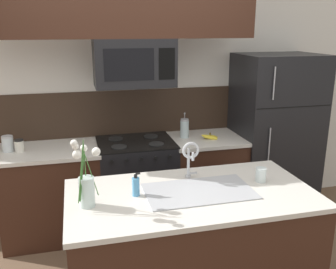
# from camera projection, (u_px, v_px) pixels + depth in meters

# --- Properties ---
(rear_partition) EXTENTS (5.20, 0.10, 2.60)m
(rear_partition) POSITION_uv_depth(u_px,v_px,m) (156.00, 96.00, 4.06)
(rear_partition) COLOR silver
(rear_partition) RESTS_ON ground
(splash_band) EXTENTS (3.32, 0.01, 0.48)m
(splash_band) POSITION_uv_depth(u_px,v_px,m) (130.00, 112.00, 3.98)
(splash_band) COLOR #332319
(splash_band) RESTS_ON rear_partition
(back_counter_left) EXTENTS (0.94, 0.65, 0.91)m
(back_counter_left) POSITION_uv_depth(u_px,v_px,m) (53.00, 193.00, 3.67)
(back_counter_left) COLOR #381E14
(back_counter_left) RESTS_ON ground
(back_counter_right) EXTENTS (0.76, 0.65, 0.91)m
(back_counter_right) POSITION_uv_depth(u_px,v_px,m) (205.00, 178.00, 4.04)
(back_counter_right) COLOR #381E14
(back_counter_right) RESTS_ON ground
(stove_range) EXTENTS (0.76, 0.64, 0.93)m
(stove_range) POSITION_uv_depth(u_px,v_px,m) (137.00, 184.00, 3.87)
(stove_range) COLOR black
(stove_range) RESTS_ON ground
(microwave) EXTENTS (0.74, 0.40, 0.44)m
(microwave) POSITION_uv_depth(u_px,v_px,m) (134.00, 63.00, 3.50)
(microwave) COLOR black
(upper_cabinet_band) EXTENTS (2.41, 0.34, 0.60)m
(upper_cabinet_band) POSITION_uv_depth(u_px,v_px,m) (123.00, 4.00, 3.31)
(upper_cabinet_band) COLOR #381E14
(refrigerator) EXTENTS (0.85, 0.74, 1.76)m
(refrigerator) POSITION_uv_depth(u_px,v_px,m) (273.00, 135.00, 4.13)
(refrigerator) COLOR black
(refrigerator) RESTS_ON ground
(storage_jar_tall) EXTENTS (0.10, 0.10, 0.15)m
(storage_jar_tall) POSITION_uv_depth(u_px,v_px,m) (8.00, 144.00, 3.47)
(storage_jar_tall) COLOR silver
(storage_jar_tall) RESTS_ON back_counter_left
(storage_jar_medium) EXTENTS (0.08, 0.08, 0.12)m
(storage_jar_medium) POSITION_uv_depth(u_px,v_px,m) (19.00, 146.00, 3.45)
(storage_jar_medium) COLOR silver
(storage_jar_medium) RESTS_ON back_counter_left
(banana_bunch) EXTENTS (0.19, 0.12, 0.08)m
(banana_bunch) POSITION_uv_depth(u_px,v_px,m) (210.00, 137.00, 3.86)
(banana_bunch) COLOR yellow
(banana_bunch) RESTS_ON back_counter_right
(french_press) EXTENTS (0.09, 0.09, 0.27)m
(french_press) POSITION_uv_depth(u_px,v_px,m) (184.00, 128.00, 3.89)
(french_press) COLOR silver
(french_press) RESTS_ON back_counter_right
(island_counter) EXTENTS (1.73, 0.91, 0.91)m
(island_counter) POSITION_uv_depth(u_px,v_px,m) (191.00, 249.00, 2.75)
(island_counter) COLOR #381E14
(island_counter) RESTS_ON ground
(kitchen_sink) EXTENTS (0.76, 0.44, 0.16)m
(kitchen_sink) POSITION_uv_depth(u_px,v_px,m) (199.00, 200.00, 2.65)
(kitchen_sink) COLOR #ADAFB5
(kitchen_sink) RESTS_ON island_counter
(sink_faucet) EXTENTS (0.14, 0.14, 0.31)m
(sink_faucet) POSITION_uv_depth(u_px,v_px,m) (190.00, 155.00, 2.78)
(sink_faucet) COLOR #B7BABF
(sink_faucet) RESTS_ON island_counter
(dish_soap_bottle) EXTENTS (0.06, 0.05, 0.16)m
(dish_soap_bottle) POSITION_uv_depth(u_px,v_px,m) (136.00, 186.00, 2.56)
(dish_soap_bottle) COLOR #4C93C6
(dish_soap_bottle) RESTS_ON island_counter
(drinking_glass) EXTENTS (0.08, 0.08, 0.11)m
(drinking_glass) POSITION_uv_depth(u_px,v_px,m) (261.00, 175.00, 2.79)
(drinking_glass) COLOR silver
(drinking_glass) RESTS_ON island_counter
(flower_vase) EXTENTS (0.18, 0.18, 0.48)m
(flower_vase) POSITION_uv_depth(u_px,v_px,m) (86.00, 185.00, 2.38)
(flower_vase) COLOR silver
(flower_vase) RESTS_ON island_counter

